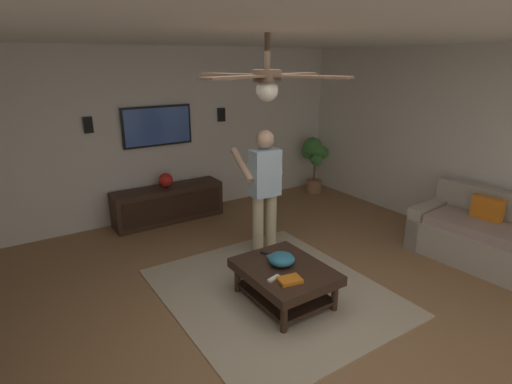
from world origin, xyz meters
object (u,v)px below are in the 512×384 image
(book, at_px, (290,280))
(ceiling_fan, at_px, (267,80))
(potted_plant_tall, at_px, (314,156))
(couch, at_px, (496,241))
(wall_speaker_right, at_px, (88,125))
(media_console, at_px, (169,204))
(remote_grey, at_px, (273,255))
(vase_round, at_px, (166,180))
(coffee_table, at_px, (284,276))
(tv, at_px, (157,126))
(wall_speaker_left, at_px, (221,115))
(bowl, at_px, (281,259))
(remote_black, at_px, (267,253))
(person_standing, at_px, (264,186))
(remote_white, at_px, (274,278))

(book, relative_size, ceiling_fan, 0.19)
(potted_plant_tall, relative_size, book, 4.79)
(couch, relative_size, wall_speaker_right, 8.87)
(media_console, relative_size, remote_grey, 11.33)
(media_console, height_order, vase_round, vase_round)
(vase_round, xyz_separation_m, ceiling_fan, (-3.39, 0.46, 1.65))
(couch, xyz_separation_m, potted_plant_tall, (3.46, -0.06, 0.38))
(coffee_table, height_order, wall_speaker_right, wall_speaker_right)
(remote_grey, bearing_deg, couch, 157.71)
(tv, relative_size, vase_round, 4.93)
(couch, distance_m, book, 2.84)
(coffee_table, relative_size, media_console, 0.59)
(book, bearing_deg, coffee_table, -106.60)
(wall_speaker_left, xyz_separation_m, wall_speaker_right, (0.00, 2.11, 0.01))
(wall_speaker_right, bearing_deg, coffee_table, -159.48)
(wall_speaker_left, relative_size, ceiling_fan, 0.19)
(bowl, distance_m, remote_black, 0.28)
(couch, bearing_deg, wall_speaker_right, -49.06)
(media_console, bearing_deg, wall_speaker_right, -104.34)
(person_standing, xyz_separation_m, bowl, (-0.96, 0.43, -0.47))
(bowl, relative_size, wall_speaker_left, 1.27)
(wall_speaker_right, bearing_deg, vase_round, -103.35)
(media_console, distance_m, tv, 1.22)
(tv, bearing_deg, bowl, 3.03)
(media_console, xyz_separation_m, potted_plant_tall, (-0.14, -2.87, 0.43))
(remote_black, relative_size, book, 0.68)
(coffee_table, distance_m, person_standing, 1.28)
(potted_plant_tall, bearing_deg, bowl, 133.99)
(remote_grey, bearing_deg, media_console, -86.18)
(bowl, bearing_deg, wall_speaker_left, -17.76)
(potted_plant_tall, distance_m, remote_white, 4.09)
(bowl, distance_m, wall_speaker_left, 3.34)
(coffee_table, distance_m, book, 0.31)
(coffee_table, xyz_separation_m, vase_round, (2.83, 0.17, 0.36))
(person_standing, distance_m, ceiling_fan, 2.35)
(tv, xyz_separation_m, remote_grey, (-2.79, -0.19, -1.05))
(coffee_table, height_order, person_standing, person_standing)
(tv, bearing_deg, wall_speaker_left, 90.67)
(media_console, bearing_deg, vase_round, -153.09)
(tv, distance_m, wall_speaker_right, 1.00)
(remote_black, xyz_separation_m, remote_grey, (-0.07, -0.03, 0.00))
(remote_black, xyz_separation_m, wall_speaker_left, (2.73, -0.96, 1.14))
(book, relative_size, vase_round, 1.00)
(tv, relative_size, book, 4.93)
(ceiling_fan, bearing_deg, remote_grey, -39.05)
(ceiling_fan, bearing_deg, bowl, -45.46)
(potted_plant_tall, bearing_deg, ceiling_fan, 134.09)
(tv, xyz_separation_m, vase_round, (-0.22, 0.01, -0.81))
(coffee_table, height_order, book, book)
(bowl, xyz_separation_m, book, (-0.32, 0.14, -0.04))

